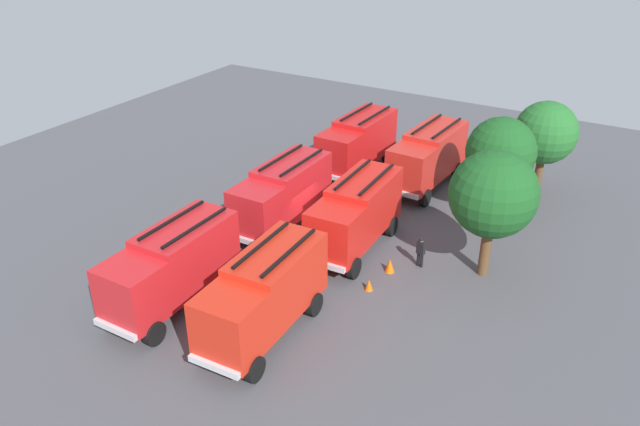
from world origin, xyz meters
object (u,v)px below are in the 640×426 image
fire_truck_1 (282,193)px  tree_1 (501,152)px  fire_truck_4 (356,213)px  fire_truck_5 (264,293)px  firefighter_0 (421,251)px  firefighter_2 (328,147)px  tree_0 (546,133)px  fire_truck_2 (172,265)px  traffic_cone_0 (369,285)px  fire_truck_3 (428,155)px  firefighter_1 (383,196)px  traffic_cone_1 (462,175)px  traffic_cone_2 (390,265)px  tree_2 (493,195)px  fire_truck_0 (357,141)px

fire_truck_1 → tree_1: bearing=126.1°
fire_truck_4 → fire_truck_5: (8.50, 0.06, 0.00)m
firefighter_0 → firefighter_2: (-9.70, -11.03, 0.12)m
tree_0 → fire_truck_2: bearing=-29.1°
traffic_cone_0 → fire_truck_4: bearing=-142.5°
fire_truck_3 → firefighter_2: fire_truck_3 is taller
fire_truck_3 → firefighter_1: 4.95m
fire_truck_3 → traffic_cone_1: bearing=142.1°
fire_truck_1 → firefighter_0: (-0.11, 8.38, -1.24)m
firefighter_2 → traffic_cone_2: bearing=-162.7°
fire_truck_4 → tree_1: 9.24m
fire_truck_5 → traffic_cone_1: 20.04m
fire_truck_1 → fire_truck_3: bearing=152.1°
fire_truck_4 → tree_2: bearing=96.4°
firefighter_0 → traffic_cone_2: bearing=-30.2°
firefighter_1 → tree_0: tree_0 is taller
firefighter_1 → firefighter_0: bearing=139.9°
firefighter_2 → tree_2: tree_2 is taller
tree_1 → traffic_cone_1: 6.45m
fire_truck_3 → tree_1: size_ratio=1.19×
fire_truck_5 → fire_truck_4: bearing=178.1°
fire_truck_0 → fire_truck_4: size_ratio=1.00×
tree_1 → traffic_cone_0: (10.47, -2.90, -3.84)m
fire_truck_4 → traffic_cone_1: fire_truck_4 is taller
firefighter_1 → traffic_cone_1: (-6.75, 2.63, -0.65)m
fire_truck_0 → traffic_cone_0: (12.44, 7.16, -1.86)m
tree_0 → tree_2: tree_2 is taller
fire_truck_5 → traffic_cone_1: fire_truck_5 is taller
traffic_cone_0 → traffic_cone_2: traffic_cone_2 is taller
fire_truck_5 → traffic_cone_0: fire_truck_5 is taller
firefighter_2 → traffic_cone_2: firefighter_2 is taller
fire_truck_3 → tree_2: tree_2 is taller
fire_truck_1 → traffic_cone_0: fire_truck_1 is taller
fire_truck_0 → firefighter_0: 12.56m
fire_truck_2 → tree_2: bearing=130.4°
tree_0 → firefighter_0: bearing=-14.1°
firefighter_0 → firefighter_1: (-4.55, -4.31, 0.11)m
fire_truck_2 → firefighter_2: (-18.57, -2.46, -1.13)m
tree_1 → traffic_cone_2: 9.66m
fire_truck_5 → tree_2: (-9.54, 6.69, 2.29)m
firefighter_0 → traffic_cone_0: firefighter_0 is taller
tree_0 → traffic_cone_2: (13.20, -4.12, -3.67)m
fire_truck_5 → traffic_cone_0: bearing=153.5°
fire_truck_3 → fire_truck_1: bearing=-24.6°
fire_truck_3 → firefighter_2: bearing=-90.0°
firefighter_2 → fire_truck_5: bearing=177.0°
tree_1 → tree_2: 6.40m
traffic_cone_0 → firefighter_2: bearing=-143.1°
firefighter_0 → firefighter_2: firefighter_2 is taller
fire_truck_3 → tree_1: 5.79m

